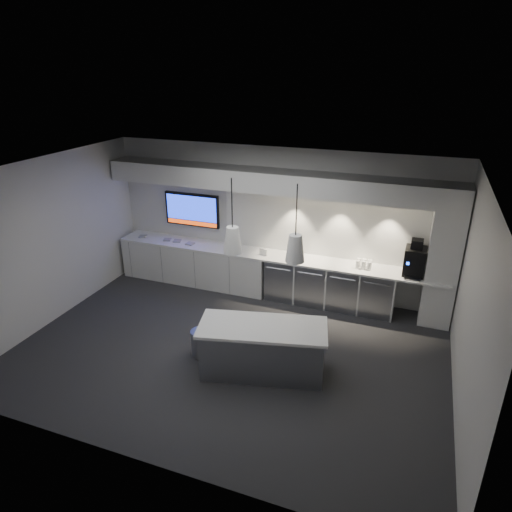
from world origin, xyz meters
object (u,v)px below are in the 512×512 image
at_px(wall_tv, 192,210).
at_px(coffee_machine, 415,260).
at_px(island, 262,349).
at_px(bin, 201,343).

distance_m(wall_tv, coffee_machine, 4.65).
height_order(island, bin, island).
xyz_separation_m(wall_tv, island, (2.60, -2.78, -1.15)).
xyz_separation_m(island, bin, (-1.10, 0.07, -0.19)).
bearing_deg(bin, island, -3.53).
bearing_deg(coffee_machine, wall_tv, 177.71).
bearing_deg(island, wall_tv, 119.89).
bearing_deg(wall_tv, island, -46.86).
xyz_separation_m(island, coffee_machine, (2.02, 2.53, 0.76)).
height_order(wall_tv, island, wall_tv).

